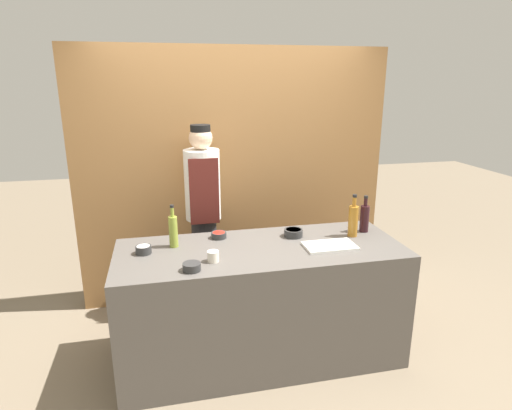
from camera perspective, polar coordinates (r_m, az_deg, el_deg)
ground_plane at (r=3.61m, az=0.61°, el=-19.23°), size 14.00×14.00×0.00m
cabinet_wall at (r=4.14m, az=-2.93°, el=3.76°), size 2.94×0.18×2.40m
counter at (r=3.37m, az=0.63°, el=-12.91°), size 2.12×0.83×0.91m
sauce_bowl_orange at (r=2.83m, az=-8.56°, el=-8.10°), size 0.12×0.12×0.05m
sauce_bowl_brown at (r=3.39m, az=5.01°, el=-3.66°), size 0.15×0.15×0.06m
sauce_bowl_red at (r=3.36m, az=-4.98°, el=-3.98°), size 0.12×0.12×0.05m
sauce_bowl_white at (r=3.16m, az=-14.77°, el=-5.73°), size 0.11×0.11×0.06m
cutting_board at (r=3.22m, az=9.81°, el=-5.40°), size 0.38×0.22×0.02m
bottle_oil at (r=3.20m, az=-10.98°, el=-3.37°), size 0.06×0.06×0.32m
bottle_amber at (r=3.44m, az=12.83°, el=-1.97°), size 0.08×0.08×0.34m
bottle_wine at (r=3.57m, az=14.27°, el=-1.65°), size 0.07×0.07×0.30m
cup_cream at (r=2.94m, az=-5.74°, el=-6.83°), size 0.08×0.08×0.08m
chef_center at (r=3.82m, az=-7.02°, el=-1.15°), size 0.31×0.31×1.74m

